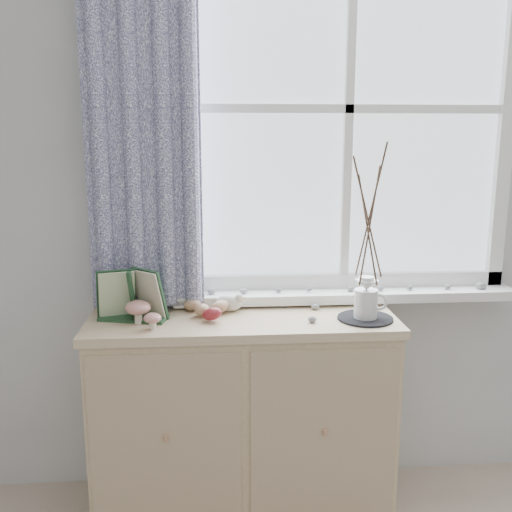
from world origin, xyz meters
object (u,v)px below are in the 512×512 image
(sideboard, at_px, (243,416))
(twig_pitcher, at_px, (369,219))
(toadstool_cluster, at_px, (142,311))
(botanical_book, at_px, (131,296))

(sideboard, bearing_deg, twig_pitcher, -8.87)
(toadstool_cluster, height_order, twig_pitcher, twig_pitcher)
(botanical_book, relative_size, toadstool_cluster, 1.95)
(botanical_book, height_order, toadstool_cluster, botanical_book)
(botanical_book, distance_m, toadstool_cluster, 0.07)
(sideboard, xyz_separation_m, botanical_book, (-0.42, -0.04, 0.53))
(twig_pitcher, bearing_deg, toadstool_cluster, -160.79)
(sideboard, bearing_deg, toadstool_cluster, -168.49)
(sideboard, bearing_deg, botanical_book, -174.68)
(botanical_book, height_order, twig_pitcher, twig_pitcher)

